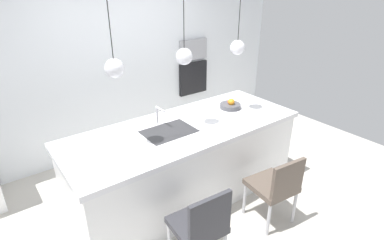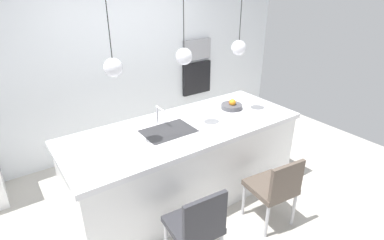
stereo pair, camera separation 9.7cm
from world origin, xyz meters
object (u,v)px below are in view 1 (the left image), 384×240
Objects in this scene: fruit_bowl at (230,105)px; chair_middle at (276,185)px; microwave at (193,49)px; oven at (193,78)px; chair_near at (201,225)px.

fruit_bowl is 0.32× the size of chair_middle.
microwave is 0.96× the size of oven.
microwave is at bearing 70.79° from fruit_bowl.
oven is at bearing 70.79° from fruit_bowl.
chair_near is at bearing -125.77° from microwave.
fruit_bowl is 1.64m from microwave.
chair_middle is (1.02, 0.00, -0.04)m from chair_near.
chair_middle is at bearing -105.69° from fruit_bowl.
chair_near is (-1.83, -2.54, -0.88)m from microwave.
fruit_bowl is 0.48× the size of oven.
chair_near is 1.02m from chair_middle.
oven is (0.00, 0.00, -0.50)m from microwave.
fruit_bowl is 1.74m from chair_near.
oven is 0.62× the size of chair_near.
fruit_bowl is 1.59m from oven.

